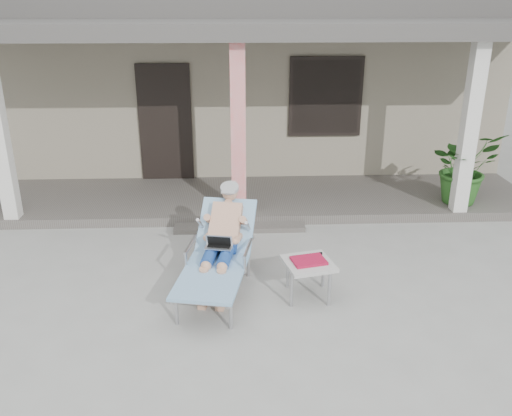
{
  "coord_description": "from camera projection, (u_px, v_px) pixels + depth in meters",
  "views": [
    {
      "loc": [
        -0.07,
        -5.76,
        3.36
      ],
      "look_at": [
        0.2,
        0.6,
        0.85
      ],
      "focal_mm": 38.0,
      "sensor_mm": 36.0,
      "label": 1
    }
  ],
  "objects": [
    {
      "name": "porch_step",
      "position": [
        240.0,
        228.0,
        8.3
      ],
      "size": [
        2.0,
        0.3,
        0.07
      ],
      "primitive_type": "cube",
      "color": "#605B56",
      "rests_on": "ground"
    },
    {
      "name": "lounger",
      "position": [
        220.0,
        231.0,
        6.45
      ],
      "size": [
        1.02,
        1.92,
        1.21
      ],
      "rotation": [
        0.0,
        0.0,
        -0.19
      ],
      "color": "#B7B7BC",
      "rests_on": "ground"
    },
    {
      "name": "potted_palm",
      "position": [
        464.0,
        167.0,
        8.81
      ],
      "size": [
        1.33,
        1.25,
        1.2
      ],
      "primitive_type": "imported",
      "rotation": [
        0.0,
        0.0,
        0.35
      ],
      "color": "#26591E",
      "rests_on": "porch_deck"
    },
    {
      "name": "house",
      "position": [
        236.0,
        77.0,
        12.02
      ],
      "size": [
        10.4,
        5.4,
        3.3
      ],
      "color": "gray",
      "rests_on": "ground"
    },
    {
      "name": "side_table",
      "position": [
        309.0,
        265.0,
        6.34
      ],
      "size": [
        0.66,
        0.66,
        0.49
      ],
      "rotation": [
        0.0,
        0.0,
        0.23
      ],
      "color": "#BAB9B5",
      "rests_on": "ground"
    },
    {
      "name": "porch_deck",
      "position": [
        239.0,
        199.0,
        9.36
      ],
      "size": [
        10.0,
        2.0,
        0.15
      ],
      "primitive_type": "cube",
      "color": "#605B56",
      "rests_on": "ground"
    },
    {
      "name": "ground",
      "position": [
        242.0,
        291.0,
        6.6
      ],
      "size": [
        60.0,
        60.0,
        0.0
      ],
      "primitive_type": "plane",
      "color": "#9E9E99",
      "rests_on": "ground"
    },
    {
      "name": "porch_overhang",
      "position": [
        237.0,
        35.0,
        8.31
      ],
      "size": [
        10.0,
        2.3,
        2.85
      ],
      "color": "silver",
      "rests_on": "porch_deck"
    }
  ]
}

